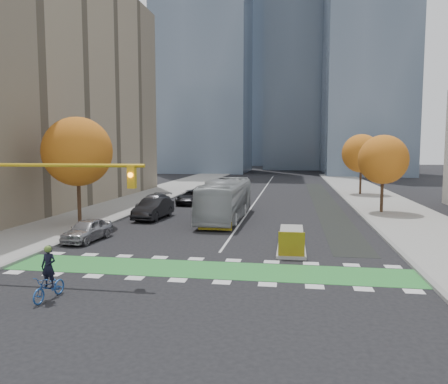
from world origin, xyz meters
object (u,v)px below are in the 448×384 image
(tree_west, at_px, (78,152))
(tree_east_far, at_px, (361,153))
(traffic_signal_west, at_px, (29,188))
(parked_car_c, at_px, (154,202))
(bus, at_px, (226,199))
(parked_car_a, at_px, (87,230))
(parked_car_d, at_px, (192,197))
(parked_car_e, at_px, (201,192))
(tree_east_near, at_px, (383,160))
(cyclist, at_px, (49,282))
(hazard_board, at_px, (291,244))
(parked_car_b, at_px, (153,209))

(tree_west, relative_size, tree_east_far, 1.08)
(traffic_signal_west, relative_size, parked_car_c, 1.65)
(bus, bearing_deg, parked_car_a, -125.88)
(bus, relative_size, parked_car_d, 2.26)
(parked_car_d, bearing_deg, tree_west, -108.92)
(parked_car_c, distance_m, parked_car_d, 5.59)
(traffic_signal_west, height_order, parked_car_e, traffic_signal_west)
(tree_east_near, relative_size, parked_car_d, 1.35)
(parked_car_a, relative_size, parked_car_d, 0.79)
(tree_east_near, bearing_deg, traffic_signal_west, -131.52)
(tree_east_near, xyz_separation_m, parked_car_e, (-18.50, 8.91, -4.07))
(cyclist, bearing_deg, parked_car_c, 104.65)
(hazard_board, xyz_separation_m, parked_car_c, (-13.00, 16.71, -0.05))
(parked_car_d, bearing_deg, parked_car_e, 92.65)
(cyclist, bearing_deg, hazard_board, 45.99)
(tree_west, relative_size, cyclist, 3.84)
(tree_east_near, bearing_deg, tree_west, -157.38)
(parked_car_a, bearing_deg, parked_car_e, 90.14)
(traffic_signal_west, bearing_deg, hazard_board, 21.55)
(tree_east_near, relative_size, tree_east_far, 0.92)
(cyclist, distance_m, parked_car_d, 29.52)
(traffic_signal_west, height_order, bus, traffic_signal_west)
(bus, xyz_separation_m, parked_car_a, (-7.40, -9.80, -0.95))
(traffic_signal_west, distance_m, parked_car_c, 21.70)
(traffic_signal_west, height_order, cyclist, traffic_signal_west)
(tree_west, relative_size, parked_car_b, 1.57)
(tree_east_far, distance_m, parked_car_e, 20.76)
(tree_west, distance_m, parked_car_b, 7.67)
(cyclist, bearing_deg, tree_west, 119.35)
(cyclist, relative_size, parked_car_b, 0.41)
(traffic_signal_west, xyz_separation_m, parked_car_d, (1.43, 26.42, -3.30))
(tree_east_near, distance_m, cyclist, 31.14)
(traffic_signal_west, distance_m, parked_car_a, 8.11)
(tree_east_near, bearing_deg, parked_car_e, 154.28)
(tree_east_near, bearing_deg, parked_car_d, 168.06)
(hazard_board, xyz_separation_m, traffic_signal_west, (-11.93, -4.71, 3.23))
(cyclist, distance_m, bus, 20.59)
(bus, height_order, parked_car_d, bus)
(hazard_board, distance_m, bus, 13.59)
(tree_west, height_order, parked_car_c, tree_west)
(parked_car_a, distance_m, parked_car_b, 9.19)
(parked_car_a, height_order, parked_car_d, parked_car_d)
(tree_east_near, relative_size, parked_car_a, 1.70)
(tree_west, relative_size, parked_car_c, 1.59)
(traffic_signal_west, relative_size, parked_car_e, 1.83)
(tree_west, xyz_separation_m, cyclist, (6.73, -15.58, -4.90))
(tree_east_far, relative_size, parked_car_c, 1.48)
(tree_west, bearing_deg, parked_car_a, -58.49)
(hazard_board, height_order, tree_west, tree_west)
(bus, height_order, parked_car_c, bus)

